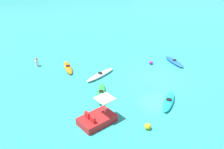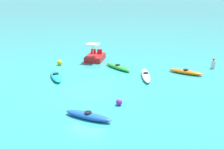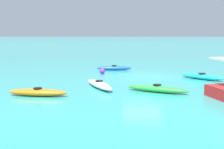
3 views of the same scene
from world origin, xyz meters
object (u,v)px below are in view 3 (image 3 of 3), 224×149
object	(u,v)px
kayak_green	(157,89)
kayak_orange	(38,92)
kayak_blue	(114,68)
kayak_white	(99,84)
kayak_cyan	(202,77)
buoy_purple	(102,71)

from	to	relation	value
kayak_green	kayak_orange	bearing A→B (deg)	100.87
kayak_blue	kayak_white	bearing A→B (deg)	175.30
kayak_blue	kayak_cyan	bearing A→B (deg)	-129.60
kayak_cyan	buoy_purple	bearing A→B (deg)	69.47
kayak_white	buoy_purple	world-z (taller)	kayak_white
kayak_cyan	buoy_purple	xyz separation A→B (m)	(2.30, 6.13, 0.02)
kayak_white	buoy_purple	size ratio (longest dim) A/B	8.73
kayak_cyan	kayak_green	bearing A→B (deg)	142.19
kayak_white	kayak_green	bearing A→B (deg)	-111.64
kayak_orange	kayak_green	xyz separation A→B (m)	(1.02, -5.33, -0.00)
kayak_cyan	kayak_white	xyz separation A→B (m)	(-3.01, 5.98, -0.00)
buoy_purple	kayak_orange	bearing A→B (deg)	162.15
kayak_orange	buoy_purple	distance (m)	7.81
buoy_purple	kayak_white	bearing A→B (deg)	-178.35
kayak_cyan	kayak_green	distance (m)	5.21
kayak_cyan	kayak_green	xyz separation A→B (m)	(-4.12, 3.19, -0.00)
kayak_cyan	buoy_purple	distance (m)	6.55
kayak_orange	buoy_purple	bearing A→B (deg)	-17.85
kayak_white	buoy_purple	distance (m)	5.31
kayak_green	kayak_white	bearing A→B (deg)	68.36
kayak_cyan	kayak_white	distance (m)	6.70
kayak_blue	kayak_green	size ratio (longest dim) A/B	0.89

